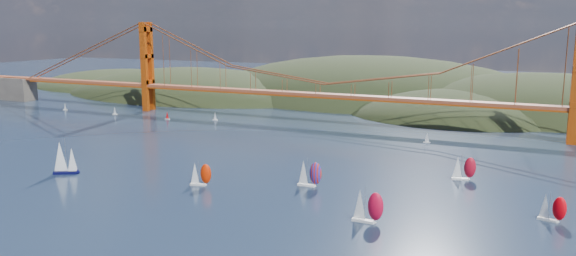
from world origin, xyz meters
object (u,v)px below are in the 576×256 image
(sloop_navy, at_px, (64,158))
(racer_1, at_px, (367,206))
(racer_3, at_px, (463,168))
(racer_2, at_px, (552,208))
(racer_rwb, at_px, (309,173))
(racer_0, at_px, (200,174))

(sloop_navy, xyz_separation_m, racer_1, (114.92, -3.18, -1.10))
(racer_3, bearing_deg, racer_1, -121.59)
(sloop_navy, xyz_separation_m, racer_2, (160.88, 18.95, -1.87))
(sloop_navy, height_order, racer_rwb, sloop_navy)
(sloop_navy, bearing_deg, racer_3, -9.37)
(racer_1, xyz_separation_m, racer_3, (17.99, 55.63, -0.40))
(racer_0, relative_size, racer_1, 0.85)
(sloop_navy, height_order, racer_2, sloop_navy)
(racer_2, relative_size, racer_3, 0.92)
(racer_1, xyz_separation_m, racer_2, (45.96, 22.13, -0.77))
(racer_1, bearing_deg, racer_3, 74.40)
(racer_1, xyz_separation_m, racer_rwb, (-27.87, 25.61, -0.19))
(sloop_navy, distance_m, racer_0, 53.91)
(racer_0, distance_m, racer_1, 62.65)
(sloop_navy, xyz_separation_m, racer_rwb, (87.05, 22.43, -1.29))
(racer_2, xyz_separation_m, racer_3, (-27.98, 33.50, 0.37))
(sloop_navy, bearing_deg, racer_0, -22.35)
(sloop_navy, height_order, racer_0, sloop_navy)
(racer_0, distance_m, racer_rwb, 36.72)
(racer_2, xyz_separation_m, racer_rwb, (-73.83, 3.48, 0.58))
(sloop_navy, relative_size, racer_2, 1.57)
(racer_0, bearing_deg, racer_rwb, 10.26)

